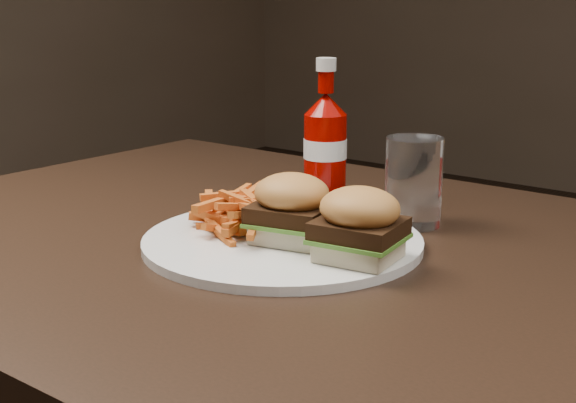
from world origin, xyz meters
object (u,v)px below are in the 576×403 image
Objects in this scene: ketchup_bottle at (325,157)px; tumbler at (413,182)px; plate at (283,241)px; dining_table at (312,262)px.

ketchup_bottle is 0.17m from tumbler.
ketchup_bottle reaches higher than tumbler.
plate is at bearing -66.69° from ketchup_bottle.
plate is at bearing -137.28° from dining_table.
ketchup_bottle is at bearing 121.85° from dining_table.
plate reaches higher than dining_table.
tumbler reaches higher than plate.
ketchup_bottle reaches higher than plate.
dining_table is 0.04m from plate.
ketchup_bottle reaches higher than dining_table.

